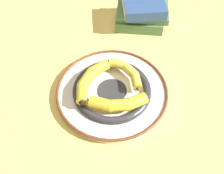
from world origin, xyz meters
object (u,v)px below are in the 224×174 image
banana_a (128,72)px  banana_c (117,103)px  banana_b (90,79)px  book_stack (141,12)px  decorative_bowl (112,91)px

banana_a → banana_c: bearing=125.2°
banana_b → book_stack: book_stack is taller
decorative_bowl → banana_b: banana_b is taller
banana_a → banana_b: banana_b is taller
banana_a → book_stack: (0.32, 0.00, 0.00)m
decorative_bowl → book_stack: (0.38, -0.04, 0.04)m
decorative_bowl → banana_a: size_ratio=2.77×
banana_c → decorative_bowl: bearing=97.6°
decorative_bowl → book_stack: size_ratio=1.67×
decorative_bowl → banana_c: banana_c is taller
decorative_bowl → banana_a: banana_a is taller
banana_a → banana_c: (-0.13, 0.01, 0.00)m
book_stack → banana_c: bearing=76.1°
book_stack → banana_b: bearing=60.7°
banana_b → book_stack: bearing=177.1°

